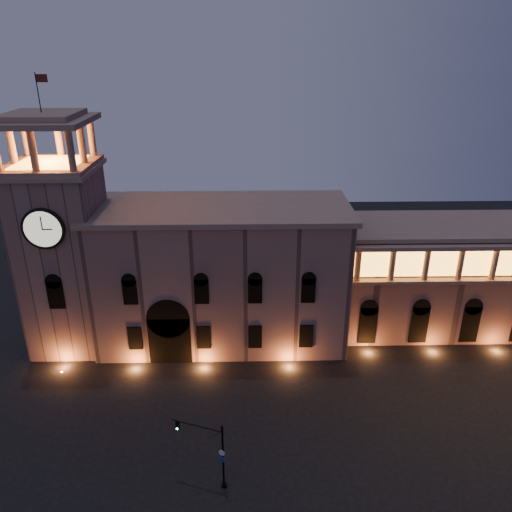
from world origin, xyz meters
name	(u,v)px	position (x,y,z in m)	size (l,w,h in m)	color
ground	(237,466)	(0.00, 0.00, 0.00)	(160.00, 160.00, 0.00)	black
government_building	(221,274)	(-2.08, 21.93, 8.77)	(30.80, 12.80, 17.60)	#8D675C
clock_tower	(64,251)	(-20.50, 20.98, 12.50)	(9.80, 9.80, 32.40)	#8D675C
colonnade_wing	(484,275)	(32.00, 23.92, 7.33)	(40.60, 11.50, 14.50)	#886157
traffic_light	(214,453)	(-1.82, -1.93, 3.52)	(4.62, 1.89, 6.70)	black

